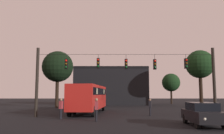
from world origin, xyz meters
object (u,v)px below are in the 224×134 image
object	(u,v)px
pedestrian_crossing_center	(61,107)
tree_left_silhouette	(58,67)
tree_behind_building	(171,83)
city_bus	(89,96)
pedestrian_crossing_right	(150,106)
tree_right_far	(200,65)
pedestrian_crossing_left	(97,108)
car_near_right	(203,114)

from	to	relation	value
pedestrian_crossing_center	tree_left_silhouette	size ratio (longest dim) A/B	0.19
pedestrian_crossing_center	tree_behind_building	xyz separation A→B (m)	(17.09, 31.55, 3.59)
city_bus	pedestrian_crossing_right	bearing A→B (deg)	-28.04
city_bus	pedestrian_crossing_right	world-z (taller)	city_bus
pedestrian_crossing_center	tree_right_far	xyz separation A→B (m)	(18.55, 18.20, 5.86)
pedestrian_crossing_right	tree_left_silhouette	size ratio (longest dim) A/B	0.18
pedestrian_crossing_left	pedestrian_crossing_center	xyz separation A→B (m)	(-3.08, 1.58, -0.03)
tree_behind_building	pedestrian_crossing_right	bearing A→B (deg)	-107.73
pedestrian_crossing_center	city_bus	bearing A→B (deg)	74.26
car_near_right	tree_right_far	xyz separation A→B (m)	(8.31, 22.49, 6.04)
tree_left_silhouette	tree_right_far	world-z (taller)	tree_right_far
tree_left_silhouette	tree_right_far	size ratio (longest dim) A/B	0.97
pedestrian_crossing_right	tree_right_far	world-z (taller)	tree_right_far
pedestrian_crossing_right	tree_left_silhouette	distance (m)	19.71
pedestrian_crossing_left	tree_right_far	distance (m)	25.78
pedestrian_crossing_left	pedestrian_crossing_center	size ratio (longest dim) A/B	1.03
pedestrian_crossing_center	pedestrian_crossing_right	size ratio (longest dim) A/B	1.06
pedestrian_crossing_right	tree_left_silhouette	world-z (taller)	tree_left_silhouette
pedestrian_crossing_right	tree_right_far	size ratio (longest dim) A/B	0.18
city_bus	tree_left_silhouette	world-z (taller)	tree_left_silhouette
pedestrian_crossing_right	tree_behind_building	distance (m)	30.23
pedestrian_crossing_center	pedestrian_crossing_right	bearing A→B (deg)	20.45
city_bus	tree_behind_building	bearing A→B (deg)	58.79
city_bus	pedestrian_crossing_center	world-z (taller)	city_bus
car_near_right	pedestrian_crossing_right	world-z (taller)	pedestrian_crossing_right
city_bus	tree_left_silhouette	distance (m)	13.46
tree_behind_building	tree_right_far	size ratio (longest dim) A/B	0.71
tree_behind_building	tree_right_far	world-z (taller)	tree_right_far
pedestrian_crossing_right	tree_behind_building	world-z (taller)	tree_behind_building
car_near_right	pedestrian_crossing_center	size ratio (longest dim) A/B	2.57
car_near_right	city_bus	bearing A→B (deg)	128.80
tree_left_silhouette	pedestrian_crossing_left	bearing A→B (deg)	-68.62
city_bus	tree_behind_building	distance (m)	29.69
pedestrian_crossing_right	car_near_right	bearing A→B (deg)	-72.42
pedestrian_crossing_left	tree_left_silhouette	world-z (taller)	tree_left_silhouette
tree_left_silhouette	pedestrian_crossing_right	bearing A→B (deg)	-49.53
tree_left_silhouette	tree_right_far	distance (m)	22.92
city_bus	tree_right_far	bearing A→B (deg)	35.42
pedestrian_crossing_right	tree_left_silhouette	bearing A→B (deg)	130.47
pedestrian_crossing_left	car_near_right	bearing A→B (deg)	-20.70
pedestrian_crossing_left	pedestrian_crossing_right	size ratio (longest dim) A/B	1.09
car_near_right	pedestrian_crossing_center	bearing A→B (deg)	157.26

